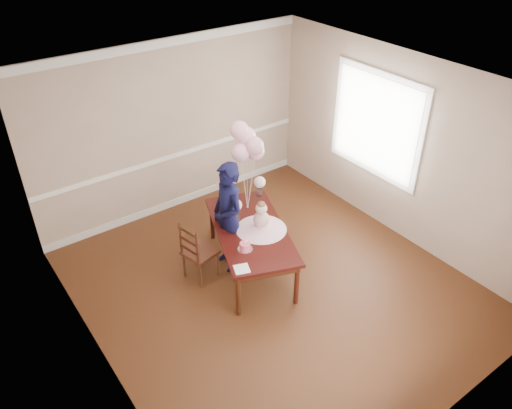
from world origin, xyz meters
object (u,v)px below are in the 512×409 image
at_px(birthday_cake, 245,246).
at_px(woman, 228,218).
at_px(dining_chair_seat, 200,252).
at_px(dining_table_top, 251,230).

relative_size(birthday_cake, woman, 0.08).
bearing_deg(birthday_cake, woman, 78.40).
height_order(birthday_cake, woman, woman).
bearing_deg(dining_chair_seat, birthday_cake, -72.85).
distance_m(birthday_cake, dining_chair_seat, 0.73).
xyz_separation_m(birthday_cake, woman, (0.11, 0.54, 0.08)).
distance_m(birthday_cake, woman, 0.56).
bearing_deg(birthday_cake, dining_chair_seat, 119.27).
height_order(birthday_cake, dining_chair_seat, birthday_cake).
xyz_separation_m(dining_table_top, dining_chair_seat, (-0.63, 0.26, -0.24)).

